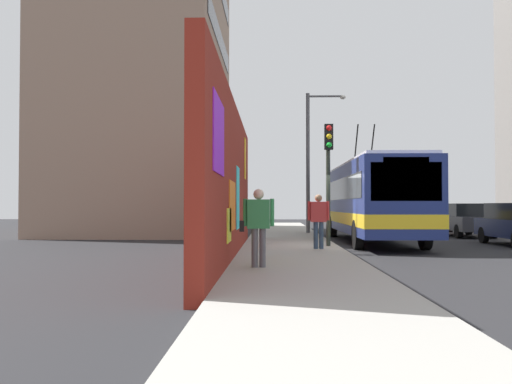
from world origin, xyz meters
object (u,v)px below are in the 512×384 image
city_bus (371,198)px  pedestrian_near_wall (258,221)px  pedestrian_at_curb (318,217)px  parked_car_dark_gray (464,219)px  parked_car_red (428,216)px  traffic_light (328,163)px  street_lamp (312,152)px

city_bus → pedestrian_near_wall: (-10.44, 4.33, -0.62)m
pedestrian_at_curb → parked_car_dark_gray: bearing=-38.7°
pedestrian_at_curb → pedestrian_near_wall: pedestrian_near_wall is taller
city_bus → parked_car_dark_gray: (4.39, -5.20, -0.94)m
parked_car_red → pedestrian_at_curb: bearing=153.8°
parked_car_dark_gray → traffic_light: 11.47m
traffic_light → street_lamp: bearing=-0.8°
parked_car_dark_gray → city_bus: bearing=130.1°
parked_car_red → traffic_light: bearing=153.4°
parked_car_dark_gray → traffic_light: size_ratio=1.18×
pedestrian_near_wall → parked_car_red: bearing=-24.5°
pedestrian_near_wall → street_lamp: bearing=-8.7°
pedestrian_at_curb → parked_car_red: bearing=-26.2°
parked_car_red → street_lamp: (-5.90, 7.23, 3.25)m
parked_car_red → street_lamp: 9.88m
parked_car_dark_gray → traffic_light: traffic_light is taller
pedestrian_at_curb → pedestrian_near_wall: 5.42m
pedestrian_at_curb → street_lamp: size_ratio=0.25×
traffic_light → parked_car_dark_gray: bearing=-40.6°
city_bus → traffic_light: bearing=152.8°
pedestrian_near_wall → traffic_light: (6.26, -2.18, 1.73)m
parked_car_dark_gray → traffic_light: (-8.57, 7.35, 2.05)m
parked_car_dark_gray → street_lamp: (0.21, 7.23, 3.25)m
parked_car_dark_gray → pedestrian_near_wall: pedestrian_near_wall is taller
parked_car_red → traffic_light: traffic_light is taller
traffic_light → city_bus: bearing=-27.2°
pedestrian_at_curb → traffic_light: 2.12m
city_bus → pedestrian_near_wall: size_ratio=6.88×
city_bus → pedestrian_at_curb: city_bus is taller
pedestrian_near_wall → parked_car_dark_gray: bearing=-32.7°
pedestrian_at_curb → pedestrian_near_wall: (-5.13, 1.75, 0.01)m
parked_car_dark_gray → street_lamp: street_lamp is taller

